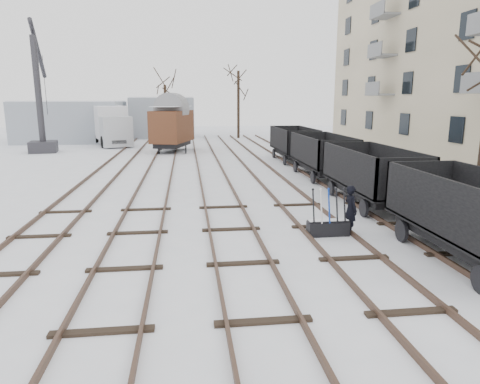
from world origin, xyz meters
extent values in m
plane|color=white|center=(0.00, 0.00, 0.00)|extent=(120.00, 120.00, 0.00)
cube|color=black|center=(-6.72, 14.00, 0.07)|extent=(0.07, 52.00, 0.15)
cube|color=black|center=(-5.28, 14.00, 0.07)|extent=(0.07, 52.00, 0.15)
cube|color=black|center=(-6.00, 2.00, 0.03)|extent=(1.90, 0.20, 0.08)
cube|color=black|center=(-3.72, 14.00, 0.07)|extent=(0.07, 52.00, 0.15)
cube|color=black|center=(-2.28, 14.00, 0.07)|extent=(0.07, 52.00, 0.15)
cube|color=black|center=(-3.00, 2.00, 0.03)|extent=(1.90, 0.20, 0.08)
cube|color=black|center=(-0.72, 14.00, 0.07)|extent=(0.07, 52.00, 0.15)
cube|color=black|center=(0.72, 14.00, 0.07)|extent=(0.07, 52.00, 0.15)
cube|color=black|center=(0.00, 2.00, 0.03)|extent=(1.90, 0.20, 0.08)
cube|color=black|center=(2.28, 14.00, 0.07)|extent=(0.07, 52.00, 0.15)
cube|color=black|center=(3.72, 14.00, 0.07)|extent=(0.07, 52.00, 0.15)
cube|color=black|center=(3.00, 2.00, 0.03)|extent=(1.90, 0.20, 0.08)
cube|color=black|center=(5.28, 14.00, 0.07)|extent=(0.07, 52.00, 0.15)
cube|color=black|center=(6.72, 14.00, 0.07)|extent=(0.07, 52.00, 0.15)
cube|color=black|center=(6.00, 2.00, 0.03)|extent=(1.90, 0.20, 0.08)
cube|color=#8D979F|center=(-13.00, 36.00, 2.00)|extent=(10.00, 8.00, 4.00)
cube|color=white|center=(-13.00, 36.00, 4.05)|extent=(9.80, 7.84, 0.10)
cube|color=#8D979F|center=(-4.00, 40.00, 2.20)|extent=(7.00, 6.00, 4.40)
cube|color=white|center=(-4.00, 40.00, 4.45)|extent=(6.86, 5.88, 0.10)
cube|color=black|center=(2.97, 2.08, 0.22)|extent=(1.30, 0.42, 0.44)
cube|color=black|center=(2.97, 2.08, 0.46)|extent=(1.30, 0.30, 0.06)
cube|color=white|center=(2.97, 2.08, 0.50)|extent=(1.25, 0.26, 0.03)
cylinder|color=black|center=(2.47, 2.08, 0.95)|extent=(0.05, 0.31, 1.08)
cylinder|color=silver|center=(2.72, 2.08, 0.95)|extent=(0.05, 0.31, 1.08)
cylinder|color=#0C31A0|center=(2.97, 2.08, 0.95)|extent=(0.05, 0.31, 1.08)
cylinder|color=black|center=(3.22, 2.09, 0.95)|extent=(0.05, 0.31, 1.08)
cylinder|color=black|center=(3.47, 2.09, 0.95)|extent=(0.05, 0.31, 1.08)
imported|color=black|center=(3.72, 2.18, 0.78)|extent=(0.47, 0.63, 1.57)
cube|color=black|center=(6.00, -0.56, 0.61)|extent=(1.80, 4.94, 0.37)
cube|color=black|center=(6.00, -0.56, 0.80)|extent=(2.25, 5.62, 0.11)
cube|color=black|center=(4.92, -0.56, 1.54)|extent=(0.09, 5.62, 1.50)
cube|color=white|center=(6.00, -0.56, 0.89)|extent=(2.02, 5.39, 0.06)
cylinder|color=black|center=(7.03, 1.23, 0.33)|extent=(0.11, 0.66, 0.66)
cube|color=black|center=(6.00, 5.84, 0.61)|extent=(1.80, 4.94, 0.37)
cube|color=black|center=(6.00, 5.84, 0.80)|extent=(2.25, 5.62, 0.11)
cube|color=black|center=(4.92, 5.84, 1.54)|extent=(0.09, 5.62, 1.50)
cube|color=black|center=(7.08, 5.84, 1.54)|extent=(0.09, 5.62, 1.50)
cube|color=white|center=(6.00, 5.84, 0.89)|extent=(2.02, 5.39, 0.06)
cylinder|color=black|center=(4.97, 4.04, 0.33)|extent=(0.11, 0.66, 0.66)
cylinder|color=black|center=(7.03, 7.63, 0.33)|extent=(0.11, 0.66, 0.66)
cube|color=black|center=(6.00, 12.24, 0.61)|extent=(1.80, 4.94, 0.37)
cube|color=black|center=(6.00, 12.24, 0.80)|extent=(2.25, 5.62, 0.11)
cube|color=black|center=(4.92, 12.24, 1.54)|extent=(0.09, 5.62, 1.50)
cube|color=black|center=(7.08, 12.24, 1.54)|extent=(0.09, 5.62, 1.50)
cube|color=white|center=(6.00, 12.24, 0.89)|extent=(2.02, 5.39, 0.06)
cylinder|color=black|center=(4.97, 10.44, 0.33)|extent=(0.11, 0.66, 0.66)
cylinder|color=black|center=(7.03, 14.03, 0.33)|extent=(0.11, 0.66, 0.66)
cube|color=black|center=(6.00, 18.64, 0.61)|extent=(1.80, 4.94, 0.37)
cube|color=black|center=(6.00, 18.64, 0.80)|extent=(2.25, 5.62, 0.11)
cube|color=black|center=(4.92, 18.64, 1.54)|extent=(0.09, 5.62, 1.50)
cube|color=black|center=(7.08, 18.64, 1.54)|extent=(0.09, 5.62, 1.50)
cube|color=white|center=(6.00, 18.64, 0.89)|extent=(2.02, 5.39, 0.06)
cylinder|color=black|center=(4.97, 16.84, 0.33)|extent=(0.11, 0.66, 0.66)
cylinder|color=black|center=(7.03, 20.43, 0.33)|extent=(0.11, 0.66, 0.66)
cube|color=black|center=(-2.52, 25.35, 0.63)|extent=(3.00, 4.60, 0.39)
cube|color=#492315|center=(-2.52, 25.35, 2.07)|extent=(3.61, 5.29, 2.51)
cube|color=white|center=(-2.52, 25.35, 3.67)|extent=(3.32, 4.99, 0.04)
cylinder|color=black|center=(-3.58, 23.81, 0.34)|extent=(0.12, 0.68, 0.68)
cylinder|color=black|center=(-1.46, 26.89, 0.34)|extent=(0.12, 0.68, 0.68)
cube|color=black|center=(-8.53, 31.76, 0.58)|extent=(3.84, 7.99, 0.32)
cube|color=#A9AEB3|center=(-8.53, 28.80, 1.43)|extent=(3.09, 2.83, 2.64)
cube|color=silver|center=(-8.53, 32.60, 2.11)|extent=(4.30, 6.05, 2.96)
cube|color=white|center=(-8.53, 32.60, 3.61)|extent=(4.22, 5.94, 0.04)
cylinder|color=black|center=(-9.69, 29.01, 0.53)|extent=(0.32, 1.06, 1.06)
cylinder|color=black|center=(-7.37, 34.71, 0.53)|extent=(0.32, 1.06, 1.06)
cube|color=silver|center=(-8.62, 34.12, 1.13)|extent=(2.18, 4.97, 2.03)
cube|color=white|center=(-8.62, 34.12, 2.16)|extent=(2.12, 4.86, 0.05)
cylinder|color=black|center=(-9.63, 32.54, 0.39)|extent=(0.25, 0.79, 0.79)
cylinder|color=black|center=(-7.61, 35.70, 0.39)|extent=(0.25, 0.79, 0.79)
cube|color=#2B2B30|center=(-12.92, 25.97, 0.45)|extent=(2.36, 2.36, 0.91)
cylinder|color=#2B2B30|center=(-12.92, 25.97, 4.54)|extent=(0.50, 0.50, 9.07)
cylinder|color=#2B2B30|center=(-12.92, 28.01, 8.16)|extent=(1.32, 5.74, 4.18)
cylinder|color=black|center=(-12.92, 30.39, 5.44)|extent=(0.05, 0.05, 5.10)
cylinder|color=black|center=(-3.59, 38.26, 2.89)|extent=(0.30, 0.30, 5.78)
cylinder|color=black|center=(4.38, 37.27, 3.64)|extent=(0.30, 0.30, 7.27)
camera|label=1|loc=(-1.37, -10.36, 4.19)|focal=32.00mm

